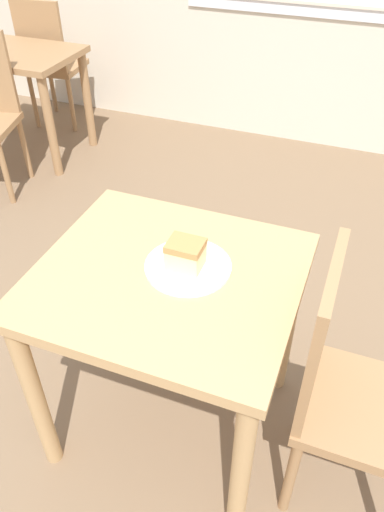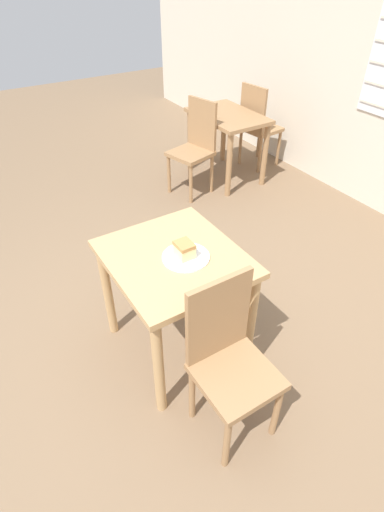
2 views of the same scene
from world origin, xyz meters
name	(u,v)px [view 1 (image 1 of 2)]	position (x,y,z in m)	size (l,w,h in m)	color
dining_table_near	(169,305)	(-0.06, 0.38, 0.63)	(0.81, 0.73, 0.77)	tan
dining_table_far	(16,71)	(-1.94, 2.13, 0.59)	(0.87, 0.58, 0.73)	#9E754C
chair_near_window	(345,388)	(0.53, 0.35, 0.52)	(0.39, 0.39, 0.96)	#9E754C
chair_far_opposite	(51,61)	(-1.98, 2.60, 0.52)	(0.43, 0.43, 0.96)	#9E754C
plate	(188,266)	(-0.01, 0.43, 0.78)	(0.27, 0.27, 0.01)	white
cake_slice	(186,254)	(-0.01, 0.42, 0.83)	(0.11, 0.09, 0.09)	beige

